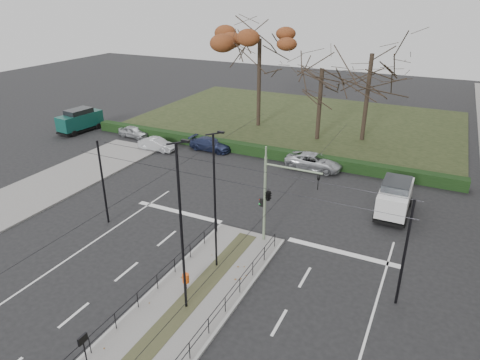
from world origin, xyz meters
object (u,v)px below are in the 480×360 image
(info_panel, at_px, (83,343))
(bare_tree_near, at_px, (322,74))
(litter_bin, at_px, (186,278))
(parked_car_first, at_px, (134,132))
(parked_car_fourth, at_px, (314,161))
(parked_car_third, at_px, (210,144))
(traffic_light, at_px, (270,194))
(streetlamp_median_near, at_px, (182,229))
(streetlamp_median_far, at_px, (215,201))
(white_van, at_px, (395,196))
(parked_car_second, at_px, (157,144))
(green_van, at_px, (80,120))
(bare_tree_center, at_px, (371,60))
(rust_tree, at_px, (260,39))

(info_panel, relative_size, bare_tree_near, 0.19)
(litter_bin, distance_m, parked_car_first, 27.67)
(parked_car_fourth, bearing_deg, parked_car_third, 89.11)
(parked_car_first, bearing_deg, litter_bin, -131.92)
(traffic_light, relative_size, parked_car_first, 1.58)
(info_panel, relative_size, streetlamp_median_near, 0.21)
(streetlamp_median_near, distance_m, streetlamp_median_far, 3.81)
(parked_car_fourth, height_order, bare_tree_near, bare_tree_near)
(litter_bin, distance_m, white_van, 16.54)
(parked_car_second, distance_m, bare_tree_near, 18.18)
(parked_car_first, bearing_deg, white_van, -97.86)
(green_van, bearing_deg, litter_bin, -35.72)
(streetlamp_median_far, height_order, bare_tree_near, bare_tree_near)
(info_panel, xyz_separation_m, bare_tree_near, (-0.25, 34.18, 5.39))
(litter_bin, distance_m, streetlamp_median_far, 4.39)
(white_van, bearing_deg, parked_car_third, 162.71)
(traffic_light, height_order, parked_car_fourth, traffic_light)
(parked_car_third, height_order, parked_car_fourth, parked_car_fourth)
(white_van, xyz_separation_m, bare_tree_near, (-9.78, 13.77, 5.66))
(streetlamp_median_near, bearing_deg, streetlamp_median_far, 95.08)
(parked_car_fourth, bearing_deg, bare_tree_center, -12.83)
(parked_car_third, bearing_deg, parked_car_second, 117.91)
(bare_tree_near, bearing_deg, streetlamp_median_far, -86.52)
(streetlamp_median_far, relative_size, bare_tree_center, 0.69)
(litter_bin, bearing_deg, parked_car_third, 116.22)
(streetlamp_median_far, bearing_deg, rust_tree, 108.94)
(streetlamp_median_near, relative_size, streetlamp_median_far, 1.09)
(parked_car_second, height_order, green_van, green_van)
(litter_bin, xyz_separation_m, parked_car_third, (-9.75, 19.79, -0.17))
(info_panel, xyz_separation_m, parked_car_third, (-8.91, 26.15, -0.96))
(bare_tree_center, bearing_deg, white_van, -71.08)
(rust_tree, bearing_deg, litter_bin, -73.40)
(green_van, relative_size, bare_tree_center, 0.45)
(streetlamp_median_near, height_order, white_van, streetlamp_median_near)
(streetlamp_median_near, bearing_deg, white_van, 62.56)
(streetlamp_median_far, relative_size, white_van, 1.69)
(parked_car_third, relative_size, white_van, 0.91)
(parked_car_third, xyz_separation_m, parked_car_fourth, (10.79, -0.18, 0.07))
(streetlamp_median_near, relative_size, parked_car_first, 2.51)
(rust_tree, bearing_deg, traffic_light, -64.76)
(info_panel, xyz_separation_m, streetlamp_median_near, (1.62, 5.16, 3.10))
(streetlamp_median_near, bearing_deg, parked_car_fourth, 89.29)
(traffic_light, distance_m, white_van, 10.29)
(litter_bin, height_order, parked_car_second, parked_car_second)
(streetlamp_median_far, distance_m, bare_tree_center, 27.55)
(traffic_light, xyz_separation_m, green_van, (-28.30, 12.40, -2.09))
(parked_car_first, distance_m, parked_car_third, 9.64)
(green_van, bearing_deg, bare_tree_center, 20.14)
(traffic_light, height_order, streetlamp_median_near, streetlamp_median_near)
(litter_bin, distance_m, streetlamp_median_near, 4.15)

